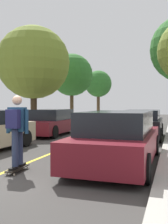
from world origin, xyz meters
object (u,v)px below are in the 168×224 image
object	(u,v)px
parked_car_right_near	(142,124)
parked_car_right_nearest	(118,139)
parked_car_left_near	(50,122)
skateboarder	(17,127)
street_tree_left_near	(72,75)
street_tree_left_nearest	(34,63)
skateboard	(18,168)
street_tree_left_far	(98,84)

from	to	relation	value
parked_car_right_near	parked_car_right_nearest	bearing A→B (deg)	-90.00
parked_car_left_near	skateboarder	bearing A→B (deg)	-70.02
parked_car_right_near	street_tree_left_near	world-z (taller)	street_tree_left_near
parked_car_right_nearest	street_tree_left_nearest	xyz separation A→B (m)	(-6.93, 7.81, 3.53)
skateboard	skateboarder	size ratio (longest dim) A/B	0.49
street_tree_left_far	parked_car_left_near	bearing A→B (deg)	-83.13
parked_car_right_near	skateboarder	world-z (taller)	skateboarder
street_tree_left_nearest	street_tree_left_near	world-z (taller)	street_tree_left_nearest
parked_car_right_nearest	skateboard	distance (m)	2.74
skateboard	street_tree_left_far	bearing A→B (deg)	100.98
parked_car_right_nearest	street_tree_left_far	size ratio (longest dim) A/B	0.86
street_tree_left_near	skateboard	bearing A→B (deg)	-73.38
street_tree_left_nearest	street_tree_left_near	bearing A→B (deg)	90.00
skateboarder	skateboard	bearing A→B (deg)	94.31
skateboard	parked_car_left_near	bearing A→B (deg)	110.05
parked_car_right_nearest	street_tree_left_near	xyz separation A→B (m)	(-6.93, 14.46, 3.45)
parked_car_right_near	street_tree_left_far	size ratio (longest dim) A/B	0.77
street_tree_left_far	skateboard	distance (m)	25.46
parked_car_left_near	parked_car_right_near	distance (m)	4.85
street_tree_left_far	skateboarder	size ratio (longest dim) A/B	3.14
street_tree_left_nearest	street_tree_left_near	size ratio (longest dim) A/B	1.09
street_tree_left_near	parked_car_left_near	bearing A→B (deg)	-76.45
parked_car_right_nearest	skateboard	xyz separation A→B (m)	(-2.14, -1.60, -0.61)
parked_car_left_near	skateboarder	size ratio (longest dim) A/B	2.50
parked_car_left_near	street_tree_left_far	size ratio (longest dim) A/B	0.80
parked_car_right_nearest	skateboarder	bearing A→B (deg)	-142.66
parked_car_left_near	street_tree_left_near	distance (m)	9.53
parked_car_right_nearest	street_tree_left_nearest	distance (m)	11.02
skateboarder	parked_car_right_near	bearing A→B (deg)	74.20
street_tree_left_far	parked_car_right_near	bearing A→B (deg)	-68.03
street_tree_left_far	skateboarder	xyz separation A→B (m)	(4.79, -24.73, -2.91)
street_tree_left_far	skateboard	xyz separation A→B (m)	(4.79, -24.69, -3.92)
parked_car_left_near	skateboarder	world-z (taller)	skateboarder
street_tree_left_far	skateboarder	bearing A→B (deg)	-79.03
street_tree_left_nearest	skateboard	distance (m)	11.34
parked_car_left_near	street_tree_left_near	bearing A→B (deg)	103.55
parked_car_right_nearest	skateboarder	distance (m)	2.71
parked_car_right_near	street_tree_left_near	size ratio (longest dim) A/B	0.72
parked_car_right_near	street_tree_left_nearest	size ratio (longest dim) A/B	0.65
parked_car_left_near	parked_car_right_near	world-z (taller)	parked_car_right_near
skateboard	skateboarder	distance (m)	1.01
street_tree_left_near	street_tree_left_far	bearing A→B (deg)	90.00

